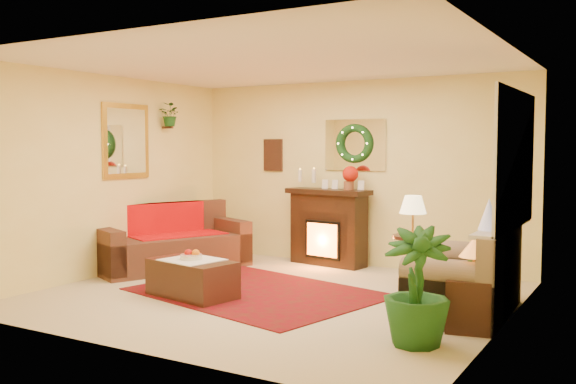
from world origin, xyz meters
The scene contains 31 objects.
floor centered at (0.00, 0.00, 0.00)m, with size 5.00×5.00×0.00m, color beige.
ceiling centered at (0.00, 0.00, 2.60)m, with size 5.00×5.00×0.00m, color white.
wall_back centered at (0.00, 2.25, 1.30)m, with size 5.00×5.00×0.00m, color #EFD88C.
wall_front centered at (0.00, -2.25, 1.30)m, with size 5.00×5.00×0.00m, color #EFD88C.
wall_left centered at (-2.50, 0.00, 1.30)m, with size 4.50×4.50×0.00m, color #EFD88C.
wall_right centered at (2.50, 0.00, 1.30)m, with size 4.50×4.50×0.00m, color #EFD88C.
area_rug centered at (-0.23, 0.04, 0.01)m, with size 2.63×1.97×0.01m, color #500C15.
sofa centered at (-2.04, 0.69, 0.43)m, with size 0.90×2.05×0.88m, color brown.
red_throw centered at (-2.11, 0.84, 0.46)m, with size 0.79×1.28×0.02m, color red.
fireplace centered at (-0.31, 2.04, 0.55)m, with size 1.10×0.35×1.01m, color black.
poinsettia centered at (0.04, 2.00, 1.30)m, with size 0.22×0.22×0.22m, color red.
mantel_candle_a centered at (-0.76, 2.00, 1.26)m, with size 0.06×0.06×0.17m, color beige.
mantel_candle_b centered at (-0.56, 2.05, 1.26)m, with size 0.07×0.07×0.20m, color beige.
mantel_mirror centered at (0.00, 2.23, 1.70)m, with size 0.92×0.02×0.72m, color white.
wreath centered at (0.00, 2.19, 1.72)m, with size 0.55×0.55×0.11m, color #194719.
wall_art centered at (-1.35, 2.23, 1.55)m, with size 0.32×0.03×0.48m, color #381E11.
gold_mirror centered at (-2.48, 0.30, 1.75)m, with size 0.03×0.84×1.00m, color gold.
hanging_plant centered at (-2.34, 1.05, 1.97)m, with size 0.33×0.28×0.36m, color #194719.
loveseat centered at (2.06, 0.31, 0.42)m, with size 0.87×1.50×0.87m, color gray.
window_frame centered at (2.48, 0.55, 1.55)m, with size 0.03×1.86×1.36m, color white.
window_glass centered at (2.47, 0.55, 1.55)m, with size 0.02×1.70×1.22m, color black.
window_sill centered at (2.38, 0.55, 0.87)m, with size 0.22×1.86×0.04m, color white.
mini_tree centered at (2.35, 0.07, 1.04)m, with size 0.20×0.20×0.30m, color silver.
sill_plant centered at (2.34, 1.27, 1.08)m, with size 0.26×0.21×0.48m, color #1F5915.
side_table_round centered at (1.22, 1.20, 0.32)m, with size 0.48×0.48×0.63m, color #43170E.
lamp_cream centered at (1.22, 1.18, 0.88)m, with size 0.32×0.32×0.49m, color #FFE89D.
end_table_square centered at (2.26, -0.27, 0.27)m, with size 0.39×0.39×0.48m, color #3E2B18.
lamp_tiffany centered at (2.29, -0.24, 0.74)m, with size 0.27×0.27×0.40m, color orange.
coffee_table centered at (-0.74, -0.50, 0.21)m, with size 0.99×0.54×0.42m, color #381D16.
fruit_bowl centered at (-0.75, -0.50, 0.45)m, with size 0.24×0.24×0.06m, color silver.
floor_palm centered at (1.99, -0.93, 0.45)m, with size 1.68×1.68×3.00m, color #0E330C.
Camera 1 is at (3.71, -6.06, 1.67)m, focal length 40.00 mm.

